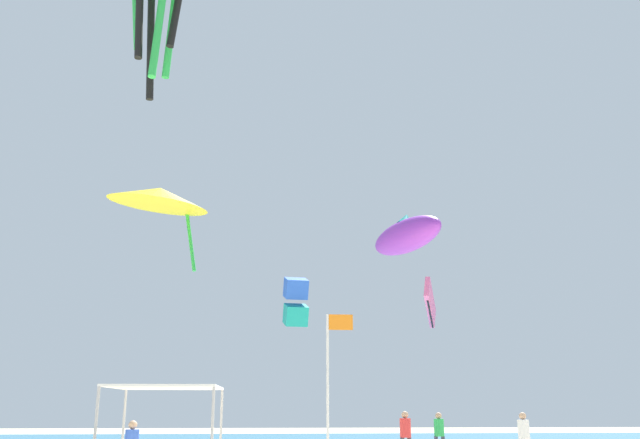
{
  "coord_description": "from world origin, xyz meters",
  "views": [
    {
      "loc": [
        -2.88,
        -16.58,
        2.02
      ],
      "look_at": [
        -0.77,
        10.79,
        9.71
      ],
      "focal_mm": 37.73,
      "sensor_mm": 36.0,
      "label": 1
    }
  ],
  "objects_px": {
    "banner_flag": "(331,389)",
    "kite_inflatable_purple": "(406,236)",
    "person_rightmost": "(439,430)",
    "kite_parafoil_pink": "(430,304)",
    "canopy_tent": "(166,392)",
    "kite_box_blue": "(296,302)",
    "kite_delta_yellow": "(159,197)",
    "person_near_tent": "(524,433)",
    "person_leftmost": "(405,431)"
  },
  "relations": [
    {
      "from": "banner_flag",
      "to": "kite_inflatable_purple",
      "type": "xyz_separation_m",
      "value": [
        4.79,
        13.97,
        7.12
      ]
    },
    {
      "from": "banner_flag",
      "to": "person_rightmost",
      "type": "bearing_deg",
      "value": 67.41
    },
    {
      "from": "banner_flag",
      "to": "kite_parafoil_pink",
      "type": "height_order",
      "value": "kite_parafoil_pink"
    },
    {
      "from": "canopy_tent",
      "to": "kite_parafoil_pink",
      "type": "distance_m",
      "value": 23.59
    },
    {
      "from": "kite_inflatable_purple",
      "to": "kite_box_blue",
      "type": "relative_size",
      "value": 2.1
    },
    {
      "from": "kite_delta_yellow",
      "to": "kite_box_blue",
      "type": "relative_size",
      "value": 2.59
    },
    {
      "from": "person_near_tent",
      "to": "kite_parafoil_pink",
      "type": "bearing_deg",
      "value": -124.23
    },
    {
      "from": "canopy_tent",
      "to": "kite_box_blue",
      "type": "height_order",
      "value": "kite_box_blue"
    },
    {
      "from": "person_rightmost",
      "to": "kite_parafoil_pink",
      "type": "distance_m",
      "value": 10.44
    },
    {
      "from": "person_near_tent",
      "to": "kite_inflatable_purple",
      "type": "height_order",
      "value": "kite_inflatable_purple"
    },
    {
      "from": "banner_flag",
      "to": "kite_box_blue",
      "type": "xyz_separation_m",
      "value": [
        -0.06,
        17.89,
        4.66
      ]
    },
    {
      "from": "banner_flag",
      "to": "kite_delta_yellow",
      "type": "height_order",
      "value": "kite_delta_yellow"
    },
    {
      "from": "person_rightmost",
      "to": "kite_parafoil_pink",
      "type": "height_order",
      "value": "kite_parafoil_pink"
    },
    {
      "from": "person_near_tent",
      "to": "kite_delta_yellow",
      "type": "height_order",
      "value": "kite_delta_yellow"
    },
    {
      "from": "person_leftmost",
      "to": "kite_inflatable_purple",
      "type": "relative_size",
      "value": 0.35
    },
    {
      "from": "kite_box_blue",
      "to": "person_rightmost",
      "type": "bearing_deg",
      "value": 142.02
    },
    {
      "from": "person_leftmost",
      "to": "kite_box_blue",
      "type": "bearing_deg",
      "value": 106.26
    },
    {
      "from": "canopy_tent",
      "to": "person_leftmost",
      "type": "xyz_separation_m",
      "value": [
        8.14,
        10.12,
        -1.3
      ]
    },
    {
      "from": "person_near_tent",
      "to": "person_rightmost",
      "type": "xyz_separation_m",
      "value": [
        -2.41,
        3.5,
        -0.02
      ]
    },
    {
      "from": "person_near_tent",
      "to": "banner_flag",
      "type": "bearing_deg",
      "value": 14.98
    },
    {
      "from": "kite_delta_yellow",
      "to": "kite_inflatable_purple",
      "type": "height_order",
      "value": "kite_delta_yellow"
    },
    {
      "from": "kite_inflatable_purple",
      "to": "kite_parafoil_pink",
      "type": "bearing_deg",
      "value": -40.55
    },
    {
      "from": "person_near_tent",
      "to": "kite_delta_yellow",
      "type": "bearing_deg",
      "value": -53.3
    },
    {
      "from": "kite_parafoil_pink",
      "to": "kite_inflatable_purple",
      "type": "bearing_deg",
      "value": 178.12
    },
    {
      "from": "person_near_tent",
      "to": "kite_inflatable_purple",
      "type": "bearing_deg",
      "value": -76.85
    },
    {
      "from": "person_near_tent",
      "to": "person_leftmost",
      "type": "distance_m",
      "value": 4.57
    },
    {
      "from": "kite_delta_yellow",
      "to": "person_near_tent",
      "type": "bearing_deg",
      "value": 116.14
    },
    {
      "from": "banner_flag",
      "to": "kite_box_blue",
      "type": "distance_m",
      "value": 18.48
    },
    {
      "from": "person_near_tent",
      "to": "kite_box_blue",
      "type": "bearing_deg",
      "value": -76.6
    },
    {
      "from": "kite_inflatable_purple",
      "to": "kite_parafoil_pink",
      "type": "xyz_separation_m",
      "value": [
        3.01,
        8.35,
        -1.83
      ]
    },
    {
      "from": "person_leftmost",
      "to": "person_rightmost",
      "type": "xyz_separation_m",
      "value": [
        1.83,
        1.79,
        -0.04
      ]
    },
    {
      "from": "person_leftmost",
      "to": "banner_flag",
      "type": "distance_m",
      "value": 13.42
    },
    {
      "from": "person_rightmost",
      "to": "canopy_tent",
      "type": "bearing_deg",
      "value": 39.4
    },
    {
      "from": "person_leftmost",
      "to": "canopy_tent",
      "type": "bearing_deg",
      "value": -151.82
    },
    {
      "from": "person_rightmost",
      "to": "kite_delta_yellow",
      "type": "relative_size",
      "value": 0.27
    },
    {
      "from": "person_near_tent",
      "to": "person_rightmost",
      "type": "relative_size",
      "value": 1.01
    },
    {
      "from": "kite_inflatable_purple",
      "to": "kite_box_blue",
      "type": "bearing_deg",
      "value": 30.31
    },
    {
      "from": "canopy_tent",
      "to": "kite_parafoil_pink",
      "type": "xyz_separation_m",
      "value": [
        11.74,
        19.76,
        5.31
      ]
    },
    {
      "from": "kite_box_blue",
      "to": "canopy_tent",
      "type": "bearing_deg",
      "value": 67.05
    },
    {
      "from": "person_near_tent",
      "to": "kite_parafoil_pink",
      "type": "relative_size",
      "value": 0.46
    },
    {
      "from": "kite_box_blue",
      "to": "person_leftmost",
      "type": "bearing_deg",
      "value": 120.56
    },
    {
      "from": "banner_flag",
      "to": "kite_inflatable_purple",
      "type": "height_order",
      "value": "kite_inflatable_purple"
    },
    {
      "from": "banner_flag",
      "to": "kite_inflatable_purple",
      "type": "relative_size",
      "value": 0.75
    },
    {
      "from": "kite_inflatable_purple",
      "to": "kite_parafoil_pink",
      "type": "distance_m",
      "value": 9.06
    },
    {
      "from": "person_near_tent",
      "to": "canopy_tent",
      "type": "bearing_deg",
      "value": -3.27
    },
    {
      "from": "canopy_tent",
      "to": "kite_parafoil_pink",
      "type": "relative_size",
      "value": 0.81
    },
    {
      "from": "banner_flag",
      "to": "kite_parafoil_pink",
      "type": "distance_m",
      "value": 24.23
    },
    {
      "from": "banner_flag",
      "to": "person_near_tent",
      "type": "bearing_deg",
      "value": 52.44
    },
    {
      "from": "banner_flag",
      "to": "kite_parafoil_pink",
      "type": "relative_size",
      "value": 1.03
    },
    {
      "from": "kite_box_blue",
      "to": "kite_inflatable_purple",
      "type": "bearing_deg",
      "value": 132.35
    }
  ]
}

